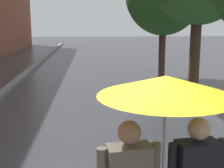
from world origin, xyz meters
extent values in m
cube|color=slate|center=(-3.20, 10.00, 0.06)|extent=(0.30, 36.00, 0.12)
cylinder|color=#473323|center=(2.89, 6.30, 1.35)|extent=(0.32, 0.32, 2.69)
cylinder|color=#473323|center=(2.73, 10.09, 1.12)|extent=(0.28, 0.28, 2.24)
sphere|color=#9E7051|center=(0.17, -0.34, 1.56)|extent=(0.21, 0.21, 0.21)
sphere|color=tan|center=(0.83, -0.24, 1.54)|extent=(0.21, 0.21, 0.21)
cylinder|color=black|center=(1.08, -0.20, 1.14)|extent=(0.09, 0.09, 0.55)
cylinder|color=#9E9EA3|center=(0.50, -0.27, 1.34)|extent=(0.02, 0.02, 1.09)
cone|color=yellow|center=(0.50, -0.27, 1.96)|extent=(1.23, 1.23, 0.18)
camera|label=1|loc=(-0.14, -2.96, 2.55)|focal=50.79mm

